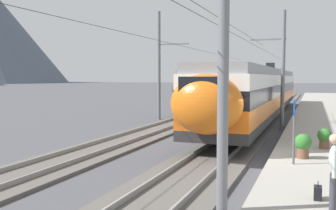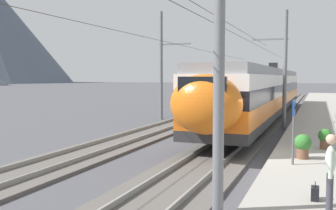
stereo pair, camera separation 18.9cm
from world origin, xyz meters
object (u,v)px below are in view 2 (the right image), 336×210
at_px(catenary_mast_far_side, 163,64).
at_px(handbag_beside_passenger, 315,193).
at_px(potted_plant_platform_edge, 303,144).
at_px(catenary_mast_mid, 283,67).
at_px(train_far_track, 230,87).
at_px(platform_sign, 294,117).
at_px(passenger_walking, 330,169).
at_px(train_near_platform, 265,91).
at_px(potted_plant_by_shelter, 325,137).
at_px(catenary_mast_west, 213,36).

relative_size(catenary_mast_far_side, handbag_beside_passenger, 101.26).
bearing_deg(potted_plant_platform_edge, catenary_mast_mid, 8.90).
relative_size(train_far_track, potted_plant_platform_edge, 32.87).
bearing_deg(handbag_beside_passenger, catenary_mast_mid, 7.85).
xyz_separation_m(train_far_track, platform_sign, (-28.44, -8.31, -0.27)).
relative_size(catenary_mast_far_side, platform_sign, 21.04).
height_order(train_far_track, passenger_walking, train_far_track).
bearing_deg(platform_sign, catenary_mast_far_side, 36.55).
bearing_deg(catenary_mast_mid, train_far_track, 22.37).
distance_m(train_near_platform, catenary_mast_mid, 5.81).
bearing_deg(potted_plant_platform_edge, catenary_mast_far_side, 39.53).
relative_size(potted_plant_platform_edge, potted_plant_by_shelter, 1.07).
relative_size(platform_sign, potted_plant_by_shelter, 2.61).
bearing_deg(passenger_walking, platform_sign, 12.95).
distance_m(passenger_walking, potted_plant_by_shelter, 7.80).
height_order(catenary_mast_far_side, platform_sign, catenary_mast_far_side).
distance_m(catenary_mast_far_side, potted_plant_by_shelter, 15.92).
bearing_deg(catenary_mast_west, handbag_beside_passenger, -53.27).
distance_m(passenger_walking, potted_plant_platform_edge, 5.56).
bearing_deg(platform_sign, potted_plant_platform_edge, -13.56).
relative_size(train_near_platform, platform_sign, 16.08).
relative_size(catenary_mast_west, catenary_mast_far_side, 1.00).
relative_size(platform_sign, potted_plant_platform_edge, 2.44).
height_order(catenary_mast_mid, catenary_mast_far_side, catenary_mast_far_side).
distance_m(catenary_mast_mid, handbag_beside_passenger, 15.72).
bearing_deg(passenger_walking, handbag_beside_passenger, 20.98).
bearing_deg(train_near_platform, platform_sign, -169.54).
distance_m(catenary_mast_west, catenary_mast_mid, 16.78).
bearing_deg(catenary_mast_far_side, handbag_beside_passenger, -147.83).
xyz_separation_m(train_far_track, handbag_beside_passenger, (-32.08, -9.03, -1.68)).
xyz_separation_m(potted_plant_platform_edge, potted_plant_by_shelter, (2.29, -0.76, -0.03)).
xyz_separation_m(catenary_mast_west, passenger_walking, (0.80, -2.38, -2.81)).
bearing_deg(train_far_track, platform_sign, -163.70).
distance_m(platform_sign, potted_plant_platform_edge, 1.55).
relative_size(passenger_walking, handbag_beside_passenger, 3.80).
bearing_deg(train_far_track, potted_plant_platform_edge, -162.58).
bearing_deg(catenary_mast_mid, passenger_walking, -171.50).
relative_size(catenary_mast_mid, potted_plant_by_shelter, 54.92).
height_order(train_near_platform, catenary_mast_far_side, catenary_mast_far_side).
distance_m(train_far_track, catenary_mast_west, 34.40).
bearing_deg(train_near_platform, potted_plant_platform_edge, -167.90).
bearing_deg(catenary_mast_west, catenary_mast_mid, 0.03).
bearing_deg(catenary_mast_mid, catenary_mast_west, -179.97).
xyz_separation_m(catenary_mast_mid, catenary_mast_far_side, (2.40, 8.99, 0.39)).
height_order(train_near_platform, potted_plant_by_shelter, train_near_platform).
relative_size(catenary_mast_mid, handbag_beside_passenger, 101.26).
distance_m(catenary_mast_mid, potted_plant_by_shelter, 9.05).
distance_m(catenary_mast_west, platform_sign, 5.80).
distance_m(train_far_track, catenary_mast_far_side, 14.74).
relative_size(train_far_track, catenary_mast_mid, 0.64).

